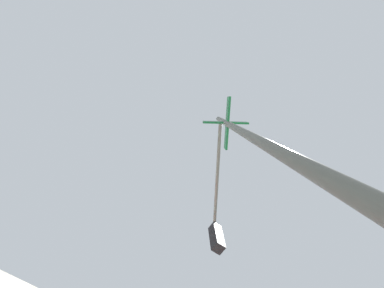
% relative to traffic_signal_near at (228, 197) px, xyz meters
% --- Properties ---
extents(traffic_signal_near, '(2.36, 3.32, 6.23)m').
position_rel_traffic_signal_near_xyz_m(traffic_signal_near, '(0.00, 0.00, 0.00)').
color(traffic_signal_near, '#474C47').
rests_on(traffic_signal_near, ground_plane).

